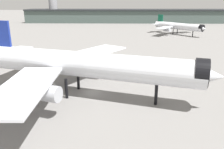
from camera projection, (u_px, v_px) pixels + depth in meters
The scene contains 5 objects.
ground at pixel (91, 93), 53.41m from camera, with size 900.00×900.00×0.00m, color slate.
airliner_near_gate at pixel (80, 65), 50.39m from camera, with size 56.98×51.12×15.83m.
airliner_far_taxiway at pixel (178, 26), 142.42m from camera, with size 30.68×32.07×11.40m.
terminal_building at pixel (128, 16), 219.69m from camera, with size 194.85×36.41×23.95m.
service_truck_front at pixel (32, 58), 78.99m from camera, with size 4.06×5.96×3.00m.
Camera 1 is at (9.12, -48.95, 20.33)m, focal length 37.27 mm.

